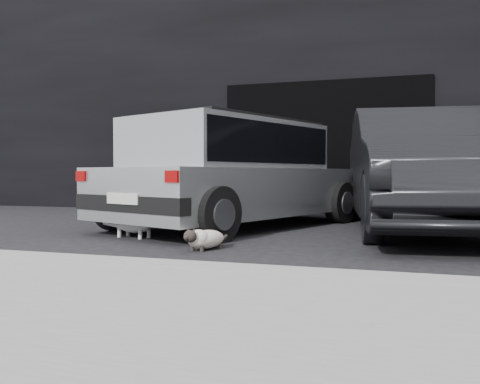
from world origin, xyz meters
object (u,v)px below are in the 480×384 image
(cat_white, at_px, (136,222))
(second_car, at_px, (423,169))
(silver_hatchback, at_px, (233,169))
(cat_siamese, at_px, (204,239))

(cat_white, bearing_deg, second_car, 134.16)
(silver_hatchback, relative_size, second_car, 0.89)
(silver_hatchback, distance_m, cat_white, 1.82)
(silver_hatchback, bearing_deg, second_car, 28.73)
(second_car, distance_m, cat_siamese, 3.44)
(silver_hatchback, relative_size, cat_siamese, 6.50)
(silver_hatchback, relative_size, cat_white, 5.35)
(silver_hatchback, xyz_separation_m, cat_siamese, (0.42, -2.20, -0.73))
(second_car, relative_size, cat_siamese, 7.29)
(cat_siamese, distance_m, cat_white, 1.33)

